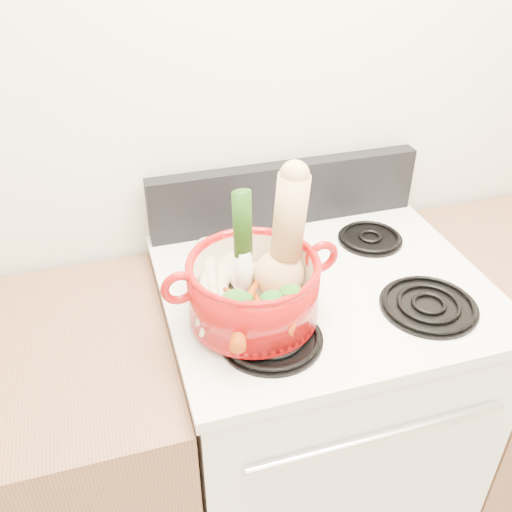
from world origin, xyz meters
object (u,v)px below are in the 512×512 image
object	(u,v)px
dutch_oven	(253,289)
leek	(243,246)
squash	(283,237)
stove_body	(313,416)

from	to	relation	value
dutch_oven	leek	bearing A→B (deg)	106.60
dutch_oven	leek	xyz separation A→B (m)	(-0.01, 0.03, 0.09)
dutch_oven	leek	size ratio (longest dim) A/B	1.04
dutch_oven	squash	size ratio (longest dim) A/B	0.98
leek	squash	bearing A→B (deg)	-13.29
stove_body	dutch_oven	xyz separation A→B (m)	(-0.21, -0.09, 0.58)
dutch_oven	leek	world-z (taller)	leek
leek	dutch_oven	bearing A→B (deg)	-79.45
dutch_oven	squash	xyz separation A→B (m)	(0.07, 0.03, 0.10)
squash	leek	xyz separation A→B (m)	(-0.09, 0.01, -0.01)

